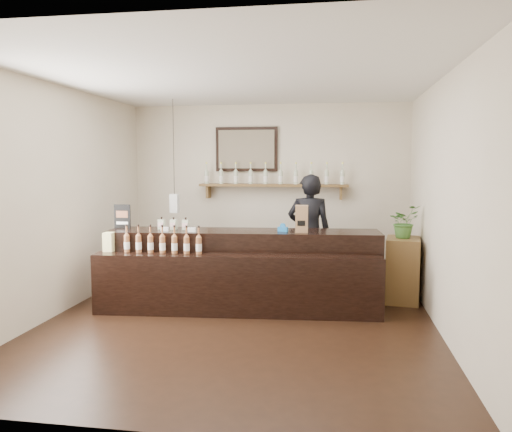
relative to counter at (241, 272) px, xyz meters
name	(u,v)px	position (x,y,z in m)	size (l,w,h in m)	color
ground	(239,321)	(0.09, -0.57, -0.46)	(5.00, 5.00, 0.00)	black
room_shell	(239,176)	(0.09, -0.57, 1.24)	(5.00, 5.00, 5.00)	beige
back_wall_decor	(257,169)	(-0.07, 1.80, 1.30)	(2.66, 0.96, 1.69)	brown
counter	(241,272)	(0.00, 0.00, 0.00)	(3.55, 1.20, 1.15)	black
promo_sign	(122,216)	(-1.65, 0.13, 0.68)	(0.23, 0.02, 0.32)	black
paper_bag	(302,219)	(0.77, 0.08, 0.69)	(0.16, 0.13, 0.34)	#946B47
tape_dispenser	(283,228)	(0.53, 0.12, 0.56)	(0.14, 0.08, 0.11)	#1A6CBA
side_cabinet	(402,270)	(2.09, 0.63, -0.03)	(0.51, 0.64, 0.86)	brown
potted_plant	(404,222)	(2.09, 0.63, 0.62)	(0.40, 0.34, 0.44)	#3D6E2C
shopkeeper	(309,225)	(0.82, 0.98, 0.50)	(0.70, 0.46, 1.92)	black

